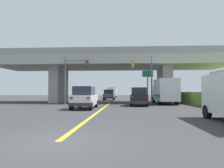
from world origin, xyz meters
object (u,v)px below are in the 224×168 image
traffic_signal_farside (73,73)px  sedan_oncoming (109,95)px  suv_crossing (139,97)px  traffic_signal_nearside (145,73)px  suv_lead (85,98)px  box_truck (165,91)px  semi_truck_distant (112,92)px  highway_sign (148,78)px

traffic_signal_farside → sedan_oncoming: bearing=75.5°
suv_crossing → traffic_signal_nearside: 4.38m
suv_lead → box_truck: size_ratio=0.63×
suv_crossing → semi_truck_distant: semi_truck_distant is taller
box_truck → traffic_signal_farside: size_ratio=1.19×
suv_lead → sedan_oncoming: same height
box_truck → traffic_signal_nearside: (-2.49, -0.42, 2.29)m
suv_lead → semi_truck_distant: 41.00m
suv_crossing → traffic_signal_nearside: size_ratio=0.78×
highway_sign → semi_truck_distant: 32.83m
traffic_signal_nearside → highway_sign: size_ratio=1.35×
semi_truck_distant → traffic_signal_farside: bearing=-95.1°
suv_lead → traffic_signal_farside: bearing=112.3°
traffic_signal_nearside → traffic_signal_farside: (-9.18, -0.76, -0.03)m
suv_lead → box_truck: (8.75, 8.30, 0.64)m
semi_truck_distant → highway_sign: bearing=-78.4°
suv_lead → box_truck: bearing=43.5°
highway_sign → traffic_signal_farside: bearing=-169.6°
traffic_signal_farside → semi_truck_distant: size_ratio=0.82×
traffic_signal_farside → suv_lead: bearing=-67.7°
box_truck → sedan_oncoming: 15.11m
suv_lead → highway_sign: 11.34m
traffic_signal_nearside → traffic_signal_farside: 9.21m
traffic_signal_nearside → suv_lead: bearing=-128.4°
suv_crossing → traffic_signal_farside: 8.99m
box_truck → traffic_signal_farside: (-11.67, -1.18, 2.25)m
box_truck → semi_truck_distant: box_truck is taller
box_truck → sedan_oncoming: box_truck is taller
sedan_oncoming → semi_truck_distant: size_ratio=0.62×
suv_crossing → traffic_signal_nearside: traffic_signal_nearside is taller
traffic_signal_nearside → sedan_oncoming: bearing=113.0°
sedan_oncoming → semi_truck_distant: 19.96m
suv_lead → semi_truck_distant: bearing=89.9°
suv_crossing → highway_sign: size_ratio=1.06×
highway_sign → suv_lead: bearing=-126.9°
traffic_signal_farside → semi_truck_distant: traffic_signal_farside is taller
box_truck → sedan_oncoming: bearing=122.3°
sedan_oncoming → semi_truck_distant: semi_truck_distant is taller
suv_lead → traffic_signal_nearside: size_ratio=0.73×
traffic_signal_farside → semi_truck_distant: bearing=84.9°
box_truck → traffic_signal_farside: bearing=-174.3°
suv_crossing → sedan_oncoming: size_ratio=1.06×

